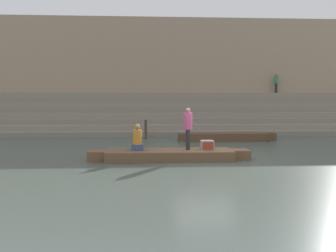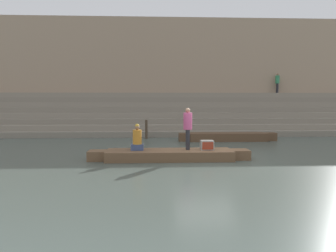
{
  "view_description": "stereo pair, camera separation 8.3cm",
  "coord_description": "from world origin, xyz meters",
  "px_view_note": "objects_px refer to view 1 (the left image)",
  "views": [
    {
      "loc": [
        -2.31,
        -13.56,
        2.43
      ],
      "look_at": [
        -1.54,
        0.91,
        1.29
      ],
      "focal_mm": 35.0,
      "sensor_mm": 36.0,
      "label": 1
    },
    {
      "loc": [
        -2.23,
        -13.57,
        2.43
      ],
      "look_at": [
        -1.54,
        0.91,
        1.29
      ],
      "focal_mm": 35.0,
      "sensor_mm": 36.0,
      "label": 2
    }
  ],
  "objects_px": {
    "moored_boat_shore": "(227,137)",
    "mooring_post": "(146,129)",
    "person_on_steps": "(276,82)",
    "person_rowing": "(137,140)",
    "tv_set": "(207,145)",
    "person_standing": "(188,126)",
    "rowboat_main": "(170,155)"
  },
  "relations": [
    {
      "from": "moored_boat_shore",
      "to": "mooring_post",
      "type": "distance_m",
      "value": 5.1
    },
    {
      "from": "mooring_post",
      "to": "person_on_steps",
      "type": "relative_size",
      "value": 0.74
    },
    {
      "from": "person_rowing",
      "to": "tv_set",
      "type": "distance_m",
      "value": 2.88
    },
    {
      "from": "person_standing",
      "to": "person_on_steps",
      "type": "bearing_deg",
      "value": 71.55
    },
    {
      "from": "moored_boat_shore",
      "to": "person_on_steps",
      "type": "distance_m",
      "value": 10.26
    },
    {
      "from": "moored_boat_shore",
      "to": "person_on_steps",
      "type": "relative_size",
      "value": 3.63
    },
    {
      "from": "rowboat_main",
      "to": "moored_boat_shore",
      "type": "xyz_separation_m",
      "value": [
        3.83,
        6.11,
        0.04
      ]
    },
    {
      "from": "person_rowing",
      "to": "person_standing",
      "type": "bearing_deg",
      "value": 18.06
    },
    {
      "from": "person_standing",
      "to": "mooring_post",
      "type": "distance_m",
      "value": 7.58
    },
    {
      "from": "rowboat_main",
      "to": "tv_set",
      "type": "bearing_deg",
      "value": -1.65
    },
    {
      "from": "tv_set",
      "to": "person_standing",
      "type": "bearing_deg",
      "value": 176.03
    },
    {
      "from": "rowboat_main",
      "to": "mooring_post",
      "type": "relative_size",
      "value": 5.51
    },
    {
      "from": "person_standing",
      "to": "mooring_post",
      "type": "relative_size",
      "value": 1.44
    },
    {
      "from": "rowboat_main",
      "to": "moored_boat_shore",
      "type": "relative_size",
      "value": 1.12
    },
    {
      "from": "moored_boat_shore",
      "to": "tv_set",
      "type": "bearing_deg",
      "value": -115.89
    },
    {
      "from": "rowboat_main",
      "to": "mooring_post",
      "type": "distance_m",
      "value": 7.55
    },
    {
      "from": "person_standing",
      "to": "person_on_steps",
      "type": "xyz_separation_m",
      "value": [
        8.94,
        13.49,
        2.6
      ]
    },
    {
      "from": "person_standing",
      "to": "moored_boat_shore",
      "type": "relative_size",
      "value": 0.29
    },
    {
      "from": "person_on_steps",
      "to": "rowboat_main",
      "type": "bearing_deg",
      "value": 124.79
    },
    {
      "from": "rowboat_main",
      "to": "mooring_post",
      "type": "xyz_separation_m",
      "value": [
        -1.08,
        7.47,
        0.39
      ]
    },
    {
      "from": "rowboat_main",
      "to": "tv_set",
      "type": "distance_m",
      "value": 1.6
    },
    {
      "from": "rowboat_main",
      "to": "person_standing",
      "type": "height_order",
      "value": "person_standing"
    },
    {
      "from": "rowboat_main",
      "to": "person_standing",
      "type": "bearing_deg",
      "value": 8.35
    },
    {
      "from": "person_on_steps",
      "to": "moored_boat_shore",
      "type": "bearing_deg",
      "value": 122.25
    },
    {
      "from": "person_rowing",
      "to": "moored_boat_shore",
      "type": "height_order",
      "value": "person_rowing"
    },
    {
      "from": "tv_set",
      "to": "mooring_post",
      "type": "xyz_separation_m",
      "value": [
        -2.64,
        7.43,
        0.01
      ]
    },
    {
      "from": "rowboat_main",
      "to": "person_on_steps",
      "type": "distance_m",
      "value": 17.16
    },
    {
      "from": "person_standing",
      "to": "moored_boat_shore",
      "type": "bearing_deg",
      "value": 77.9
    },
    {
      "from": "person_rowing",
      "to": "moored_boat_shore",
      "type": "distance_m",
      "value": 7.95
    },
    {
      "from": "person_rowing",
      "to": "moored_boat_shore",
      "type": "relative_size",
      "value": 0.18
    },
    {
      "from": "moored_boat_shore",
      "to": "person_on_steps",
      "type": "xyz_separation_m",
      "value": [
        5.88,
        7.53,
        3.73
      ]
    },
    {
      "from": "person_standing",
      "to": "person_rowing",
      "type": "relative_size",
      "value": 1.59
    }
  ]
}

